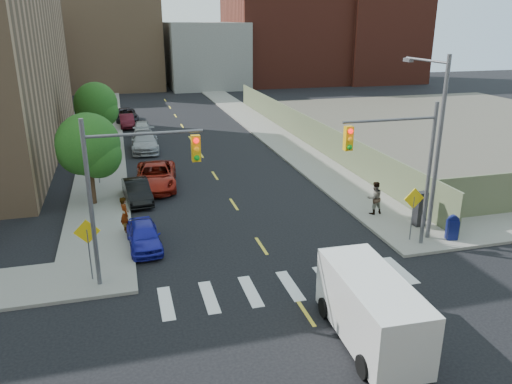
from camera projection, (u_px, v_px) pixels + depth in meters
ground at (326, 343)px, 16.98m from camera, size 160.00×160.00×0.00m
sidewalk_nw at (105, 123)px, 52.84m from camera, size 3.50×73.00×0.15m
sidewalk_ne at (246, 116)px, 56.71m from camera, size 3.50×73.00×0.15m
fence_north at (303, 128)px, 44.48m from camera, size 0.12×44.00×2.50m
gravel_lot at (464, 126)px, 51.30m from camera, size 36.00×42.00×0.06m
bg_bldg_west at (3, 51)px, 73.31m from camera, size 14.00×18.00×12.00m
bg_bldg_midwest at (114, 39)px, 78.64m from camera, size 14.00×16.00×15.00m
bg_bldg_center at (204, 55)px, 81.13m from camera, size 12.00×16.00×10.00m
bg_bldg_east at (283, 34)px, 85.46m from camera, size 18.00×18.00×16.00m
bg_bldg_fareast at (373, 28)px, 87.30m from camera, size 14.00×16.00×18.00m
signal_nw at (129, 179)px, 19.47m from camera, size 4.59×0.30×7.00m
signal_ne at (401, 158)px, 22.46m from camera, size 4.59×0.30×7.00m
streetlight_ne at (434, 136)px, 23.61m from camera, size 0.25×3.70×9.00m
warn_sign_nw at (88, 239)px, 20.31m from camera, size 1.06×0.06×2.83m
warn_sign_ne at (413, 204)px, 24.05m from camera, size 1.06×0.06×2.83m
warn_sign_midwest at (97, 156)px, 32.61m from camera, size 1.06×0.06×2.83m
tree_west_near at (88, 148)px, 28.47m from camera, size 3.66×3.64×5.52m
tree_west_far at (96, 106)px, 42.13m from camera, size 3.66×3.64×5.52m
parked_car_blue at (144, 236)px, 23.90m from camera, size 1.69×3.80×1.27m
parked_car_black at (137, 191)px, 30.01m from camera, size 1.79×4.13×1.32m
parked_car_red at (156, 176)px, 32.51m from camera, size 3.16×5.87×1.56m
parked_car_silver at (145, 141)px, 41.69m from camera, size 2.37×5.45×1.56m
parked_car_white at (142, 128)px, 47.25m from camera, size 1.74×4.03×1.35m
parked_car_maroon at (127, 121)px, 50.80m from camera, size 1.56×4.06×1.32m
parked_car_grey at (126, 115)px, 53.68m from camera, size 2.67×5.17×1.39m
cargo_van at (369, 305)px, 16.92m from camera, size 2.35×5.28×2.38m
mailbox at (452, 228)px, 24.50m from camera, size 0.58×0.49×1.26m
payphone at (420, 209)px, 26.02m from camera, size 0.57×0.48×1.85m
pedestrian_west at (125, 214)px, 25.29m from camera, size 0.60×0.77×1.86m
pedestrian_east at (375, 198)px, 27.64m from camera, size 0.94×0.76×1.86m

